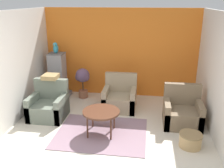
{
  "coord_description": "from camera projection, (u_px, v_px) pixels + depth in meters",
  "views": [
    {
      "loc": [
        0.76,
        -3.57,
        2.63
      ],
      "look_at": [
        0.0,
        1.57,
        0.84
      ],
      "focal_mm": 40.0,
      "sensor_mm": 36.0,
      "label": 1
    }
  ],
  "objects": [
    {
      "name": "birdcage",
      "position": [
        58.0,
        77.0,
        6.89
      ],
      "size": [
        0.59,
        0.59,
        1.25
      ],
      "color": "slate",
      "rests_on": "ground_plane"
    },
    {
      "name": "wicker_basket",
      "position": [
        190.0,
        140.0,
        4.64
      ],
      "size": [
        0.43,
        0.43,
        0.26
      ],
      "color": "tan",
      "rests_on": "ground_plane"
    },
    {
      "name": "throw_pillow",
      "position": [
        50.0,
        77.0,
        5.79
      ],
      "size": [
        0.34,
        0.34,
        0.1
      ],
      "color": "tan",
      "rests_on": "armchair_left"
    },
    {
      "name": "ground_plane",
      "position": [
        99.0,
        159.0,
        4.3
      ],
      "size": [
        20.0,
        20.0,
        0.0
      ],
      "primitive_type": "plane",
      "color": "beige",
      "rests_on": "ground"
    },
    {
      "name": "area_rug",
      "position": [
        101.0,
        133.0,
        5.14
      ],
      "size": [
        1.83,
        1.49,
        0.01
      ],
      "color": "gray",
      "rests_on": "ground_plane"
    },
    {
      "name": "armchair_right",
      "position": [
        182.0,
        113.0,
        5.43
      ],
      "size": [
        0.8,
        0.73,
        0.86
      ],
      "color": "#7A664C",
      "rests_on": "ground_plane"
    },
    {
      "name": "armchair_left",
      "position": [
        49.0,
        106.0,
        5.76
      ],
      "size": [
        0.8,
        0.73,
        0.86
      ],
      "color": "slate",
      "rests_on": "ground_plane"
    },
    {
      "name": "wall_left",
      "position": [
        20.0,
        65.0,
        5.67
      ],
      "size": [
        0.06,
        3.15,
        2.41
      ],
      "color": "silver",
      "rests_on": "ground_plane"
    },
    {
      "name": "wall_right",
      "position": [
        214.0,
        72.0,
        5.09
      ],
      "size": [
        0.06,
        3.15,
        2.41
      ],
      "color": "silver",
      "rests_on": "ground_plane"
    },
    {
      "name": "potted_plant",
      "position": [
        83.0,
        79.0,
        6.84
      ],
      "size": [
        0.42,
        0.38,
        0.83
      ],
      "color": "brown",
      "rests_on": "ground_plane"
    },
    {
      "name": "wall_back_accent",
      "position": [
        120.0,
        53.0,
        6.88
      ],
      "size": [
        4.28,
        0.06,
        2.41
      ],
      "color": "orange",
      "rests_on": "ground_plane"
    },
    {
      "name": "armchair_middle",
      "position": [
        120.0,
        98.0,
        6.22
      ],
      "size": [
        0.8,
        0.73,
        0.86
      ],
      "color": "#9E896B",
      "rests_on": "ground_plane"
    },
    {
      "name": "parrot",
      "position": [
        56.0,
        48.0,
        6.63
      ],
      "size": [
        0.14,
        0.25,
        0.3
      ],
      "color": "teal",
      "rests_on": "birdcage"
    },
    {
      "name": "coffee_table",
      "position": [
        101.0,
        113.0,
        5.0
      ],
      "size": [
        0.75,
        0.75,
        0.5
      ],
      "color": "#512D1E",
      "rests_on": "ground_plane"
    }
  ]
}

